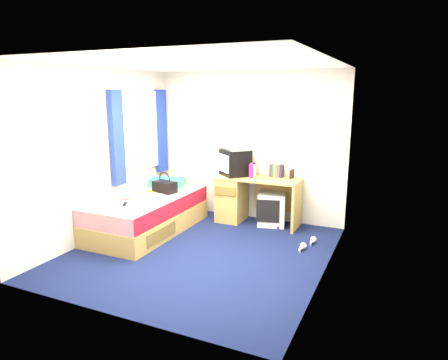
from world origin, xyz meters
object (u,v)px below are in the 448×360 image
at_px(aerosol_can, 254,170).
at_px(magazine, 150,193).
at_px(towel, 150,198).
at_px(white_heels, 306,245).
at_px(pillow, 168,182).
at_px(vcr, 235,147).
at_px(remote_control, 125,204).
at_px(picture_frame, 292,174).
at_px(handbag, 165,186).
at_px(storage_cube, 272,209).
at_px(colour_swatch_fan, 127,205).
at_px(desk, 242,197).
at_px(bed, 148,214).
at_px(crt_tv, 235,162).
at_px(water_bottle, 127,197).
at_px(pink_water_bottle, 251,171).

relative_size(aerosol_can, magazine, 0.71).
xyz_separation_m(towel, white_heels, (2.14, 0.53, -0.55)).
bearing_deg(towel, pillow, 107.91).
relative_size(vcr, remote_control, 2.88).
height_order(picture_frame, handbag, picture_frame).
distance_m(pillow, vcr, 1.29).
bearing_deg(towel, storage_cube, 42.06).
bearing_deg(remote_control, colour_swatch_fan, -44.07).
distance_m(desk, magazine, 1.48).
bearing_deg(white_heels, bed, -172.22).
relative_size(crt_tv, colour_swatch_fan, 2.62).
bearing_deg(aerosol_can, bed, -139.69).
distance_m(storage_cube, aerosol_can, 0.67).
bearing_deg(towel, crt_tv, 58.03).
distance_m(pillow, water_bottle, 0.98).
distance_m(desk, colour_swatch_fan, 1.89).
xyz_separation_m(picture_frame, magazine, (-1.95, -1.02, -0.27)).
xyz_separation_m(desk, vcr, (-0.13, 0.00, 0.81)).
xyz_separation_m(water_bottle, remote_control, (0.14, -0.22, -0.03)).
height_order(pink_water_bottle, remote_control, pink_water_bottle).
bearing_deg(colour_swatch_fan, bed, 91.59).
bearing_deg(desk, picture_frame, 11.31).
distance_m(remote_control, white_heels, 2.55).
xyz_separation_m(pillow, colour_swatch_fan, (0.11, -1.21, -0.05)).
bearing_deg(white_heels, picture_frame, 118.04).
bearing_deg(water_bottle, handbag, 64.73).
distance_m(handbag, towel, 0.54).
xyz_separation_m(handbag, magazine, (-0.19, -0.14, -0.09)).
xyz_separation_m(pillow, aerosol_can, (1.39, 0.38, 0.25)).
relative_size(storage_cube, pink_water_bottle, 2.44).
height_order(handbag, white_heels, handbag).
bearing_deg(pillow, vcr, 16.90).
relative_size(picture_frame, pink_water_bottle, 0.66).
height_order(desk, crt_tv, crt_tv).
bearing_deg(towel, colour_swatch_fan, -123.47).
height_order(crt_tv, water_bottle, crt_tv).
bearing_deg(water_bottle, remote_control, -57.45).
xyz_separation_m(pink_water_bottle, colour_swatch_fan, (-1.28, -1.44, -0.31)).
distance_m(crt_tv, remote_control, 1.87).
distance_m(pillow, picture_frame, 2.04).
xyz_separation_m(crt_tv, magazine, (-1.06, -0.86, -0.41)).
xyz_separation_m(crt_tv, colour_swatch_fan, (-0.97, -1.53, -0.41)).
bearing_deg(vcr, picture_frame, 53.54).
bearing_deg(water_bottle, pillow, 85.81).
bearing_deg(vcr, colour_swatch_fan, -78.23).
xyz_separation_m(vcr, aerosol_can, (0.31, 0.05, -0.37)).
xyz_separation_m(bed, picture_frame, (1.87, 1.19, 0.55)).
distance_m(aerosol_can, towel, 1.72).
height_order(picture_frame, towel, picture_frame).
xyz_separation_m(picture_frame, white_heels, (0.47, -0.87, -0.78)).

